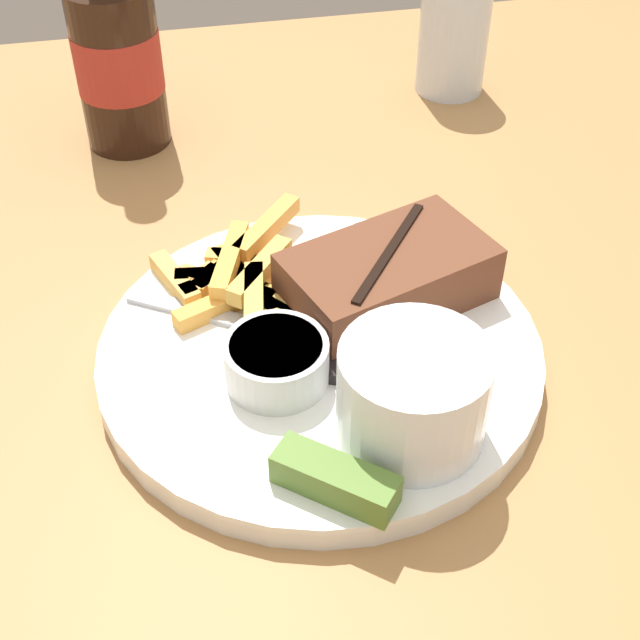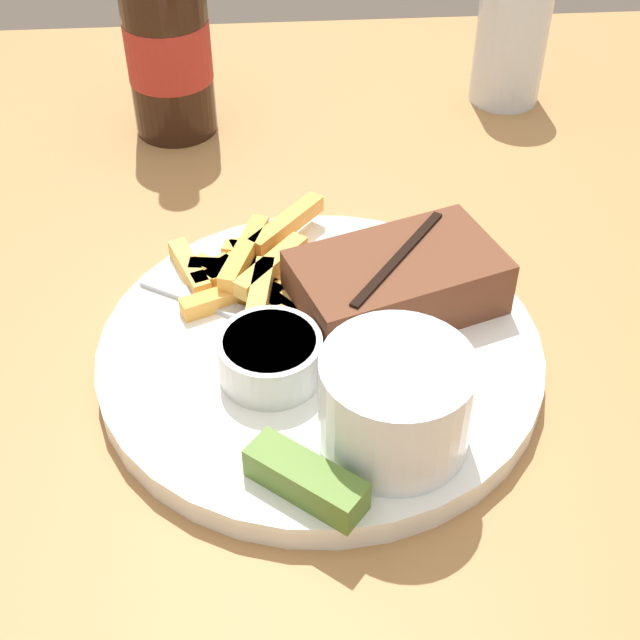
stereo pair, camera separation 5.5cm
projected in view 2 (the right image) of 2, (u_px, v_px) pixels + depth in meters
dining_table at (320, 452)px, 0.63m from camera, size 1.15×1.06×0.77m
dinner_plate at (320, 354)px, 0.57m from camera, size 0.28×0.28×0.02m
steak_portion at (397, 282)px, 0.57m from camera, size 0.15×0.11×0.04m
fries_pile at (254, 273)px, 0.60m from camera, size 0.12×0.14×0.02m
coleslaw_cup at (396, 398)px, 0.48m from camera, size 0.08×0.08×0.06m
dipping_sauce_cup at (270, 355)px, 0.53m from camera, size 0.06×0.06×0.03m
pickle_spear at (306, 479)px, 0.47m from camera, size 0.07×0.06×0.02m
fork_utensil at (221, 307)px, 0.58m from camera, size 0.12×0.08×0.00m
knife_utensil at (356, 314)px, 0.58m from camera, size 0.07×0.16×0.01m
beer_bottle at (168, 46)px, 0.74m from camera, size 0.07×0.07×0.22m
drinking_glass at (510, 44)px, 0.80m from camera, size 0.06×0.06×0.11m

